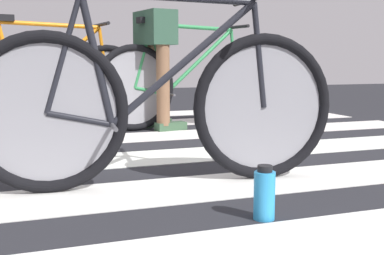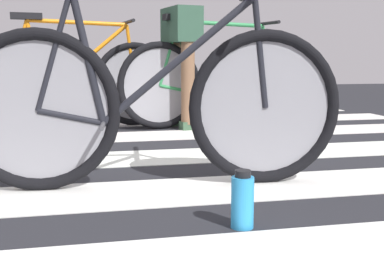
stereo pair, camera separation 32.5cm
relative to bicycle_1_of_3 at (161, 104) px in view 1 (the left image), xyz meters
The scene contains 7 objects.
ground 0.72m from the bicycle_1_of_3, 89.19° to the left, with size 18.00×14.00×0.02m.
crosswalk_markings 0.76m from the bicycle_1_of_3, 91.04° to the left, with size 5.49×4.97×0.00m.
bicycle_1_of_3 is the anchor object (origin of this frame).
bicycle_2_of_3 2.03m from the bicycle_1_of_3, 67.55° to the left, with size 1.72×0.56×0.93m.
cyclist_2_of_3 1.89m from the bicycle_1_of_3, 75.50° to the left, with size 0.38×0.45×0.99m.
bicycle_3_of_3 2.01m from the bicycle_1_of_3, 101.85° to the left, with size 1.73×0.52×0.93m.
water_bottle 0.70m from the bicycle_1_of_3, 69.18° to the right, with size 0.08×0.08×0.20m.
Camera 1 is at (-0.61, -2.75, 0.61)m, focal length 45.30 mm.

